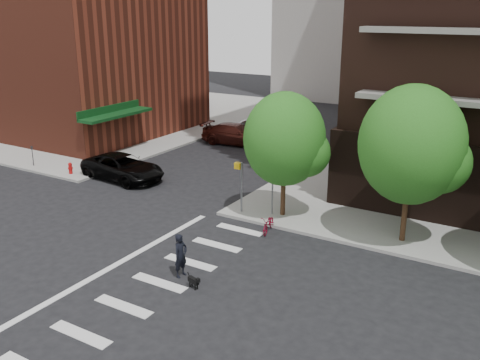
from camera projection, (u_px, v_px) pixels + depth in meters
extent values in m
plane|color=black|center=(103.00, 264.00, 22.05)|extent=(120.00, 120.00, 0.00)
cube|color=gray|center=(95.00, 113.00, 53.21)|extent=(31.00, 33.00, 0.15)
cube|color=silver|center=(81.00, 335.00, 17.32)|extent=(2.40, 0.50, 0.01)
cube|color=silver|center=(124.00, 306.00, 18.95)|extent=(2.40, 0.50, 0.01)
cube|color=silver|center=(160.00, 283.00, 20.57)|extent=(2.40, 0.50, 0.01)
cube|color=silver|center=(190.00, 262.00, 22.20)|extent=(2.40, 0.50, 0.01)
cube|color=silver|center=(217.00, 245.00, 23.83)|extent=(2.40, 0.50, 0.01)
cube|color=silver|center=(240.00, 230.00, 25.46)|extent=(2.40, 0.50, 0.01)
cube|color=silver|center=(112.00, 267.00, 21.80)|extent=(0.30, 13.00, 0.01)
cube|color=maroon|center=(57.00, 6.00, 44.39)|extent=(20.00, 15.00, 20.00)
cube|color=#0C3814|center=(117.00, 115.00, 37.28)|extent=(1.40, 6.00, 0.20)
cylinder|color=#301E11|center=(283.00, 193.00, 26.60)|extent=(0.24, 0.24, 2.30)
sphere|color=#235B19|center=(285.00, 139.00, 25.75)|extent=(4.00, 4.00, 4.00)
cylinder|color=#301E11|center=(405.00, 213.00, 23.60)|extent=(0.24, 0.24, 2.60)
sphere|color=#235B19|center=(412.00, 145.00, 22.65)|extent=(4.50, 4.50, 4.50)
cylinder|color=slate|center=(241.00, 187.00, 26.97)|extent=(0.10, 0.10, 2.60)
cube|color=gold|center=(238.00, 166.00, 26.73)|extent=(0.32, 0.25, 0.32)
cylinder|color=slate|center=(272.00, 193.00, 26.70)|extent=(0.08, 0.08, 2.20)
cube|color=gold|center=(271.00, 177.00, 26.30)|extent=(0.64, 0.02, 0.64)
cylinder|color=#A50C0C|center=(70.00, 169.00, 33.43)|extent=(0.22, 0.22, 0.60)
sphere|color=#A50C0C|center=(70.00, 164.00, 33.33)|extent=(0.24, 0.24, 0.24)
cylinder|color=black|center=(33.00, 157.00, 35.07)|extent=(0.05, 0.05, 1.10)
cube|color=black|center=(32.00, 148.00, 34.87)|extent=(0.10, 0.08, 0.22)
imported|color=black|center=(123.00, 167.00, 32.68)|extent=(3.06, 5.76, 1.54)
imported|color=#411711|center=(237.00, 134.00, 40.99)|extent=(2.77, 5.68, 1.59)
imported|color=#B6B8BF|center=(263.00, 127.00, 43.89)|extent=(1.78, 4.36, 1.41)
imported|color=maroon|center=(269.00, 224.00, 25.11)|extent=(0.88, 1.66, 0.83)
imported|color=black|center=(181.00, 255.00, 20.83)|extent=(0.68, 0.48, 1.78)
cube|color=black|center=(193.00, 280.00, 20.10)|extent=(0.53, 0.30, 0.20)
cube|color=black|center=(198.00, 280.00, 19.86)|extent=(0.17, 0.15, 0.15)
cylinder|color=black|center=(198.00, 286.00, 20.13)|extent=(0.05, 0.05, 0.22)
cylinder|color=black|center=(190.00, 285.00, 20.19)|extent=(0.05, 0.05, 0.22)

